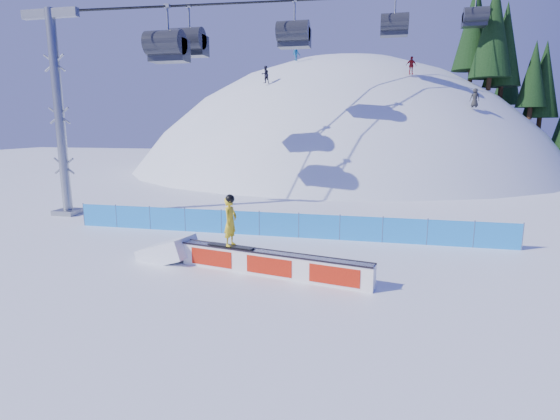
# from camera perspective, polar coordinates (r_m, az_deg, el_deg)

# --- Properties ---
(ground) EXTENTS (160.00, 160.00, 0.00)m
(ground) POSITION_cam_1_polar(r_m,az_deg,el_deg) (17.52, -3.49, -7.05)
(ground) COLOR white
(ground) RESTS_ON ground
(snow_hill) EXTENTS (64.00, 64.00, 64.00)m
(snow_hill) POSITION_cam_1_polar(r_m,az_deg,el_deg) (62.70, 7.73, -11.07)
(snow_hill) COLOR white
(snow_hill) RESTS_ON ground
(treeline) EXTENTS (18.88, 11.01, 19.59)m
(treeline) POSITION_cam_1_polar(r_m,az_deg,el_deg) (60.15, 31.48, 13.36)
(treeline) COLOR #301E13
(treeline) RESTS_ON ground
(safety_fence) EXTENTS (22.05, 0.05, 1.30)m
(safety_fence) POSITION_cam_1_polar(r_m,az_deg,el_deg) (21.56, -0.15, -1.93)
(safety_fence) COLOR #208CEB
(safety_fence) RESTS_ON ground
(rail_box) EXTENTS (7.51, 2.04, 0.91)m
(rail_box) POSITION_cam_1_polar(r_m,az_deg,el_deg) (16.07, -1.09, -7.03)
(rail_box) COLOR white
(rail_box) RESTS_ON ground
(snow_ramp) EXTENTS (2.56, 1.88, 1.44)m
(snow_ramp) POSITION_cam_1_polar(r_m,az_deg,el_deg) (18.64, -14.38, -6.27)
(snow_ramp) COLOR white
(snow_ramp) RESTS_ON ground
(snowboarder) EXTENTS (1.94, 0.75, 2.00)m
(snowboarder) POSITION_cam_1_polar(r_m,az_deg,el_deg) (16.48, -6.50, -1.45)
(snowboarder) COLOR black
(snowboarder) RESTS_ON rail_box
(distant_skiers) EXTENTS (20.18, 7.48, 7.05)m
(distant_skiers) POSITION_cam_1_polar(r_m,az_deg,el_deg) (45.75, 8.43, 17.72)
(distant_skiers) COLOR black
(distant_skiers) RESTS_ON ground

